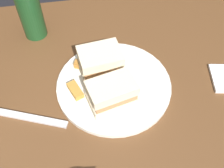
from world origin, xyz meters
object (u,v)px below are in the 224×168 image
sandwich_half_left (100,62)px  fork (30,118)px  cider_bottle (27,2)px  plate (114,85)px  sandwich_half_right (112,93)px

sandwich_half_left → fork: sandwich_half_left is taller
cider_bottle → sandwich_half_left: bearing=132.4°
plate → sandwich_half_right: 0.07m
cider_bottle → fork: size_ratio=1.56×
plate → fork: bearing=16.1°
sandwich_half_right → cider_bottle: (0.18, -0.28, 0.06)m
cider_bottle → fork: cider_bottle is taller
cider_bottle → fork: (0.01, 0.29, -0.11)m
sandwich_half_left → sandwich_half_right: 0.10m
fork → plate: bearing=-142.3°
plate → cider_bottle: 0.32m
sandwich_half_left → cider_bottle: (0.17, -0.18, 0.06)m
sandwich_half_right → fork: size_ratio=0.67×
sandwich_half_right → fork: (0.19, 0.01, -0.04)m
sandwich_half_right → cider_bottle: 0.34m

